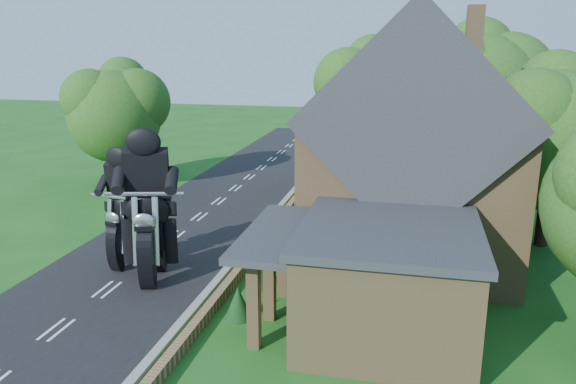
% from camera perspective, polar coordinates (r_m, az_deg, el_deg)
% --- Properties ---
extents(ground, '(120.00, 120.00, 0.00)m').
position_cam_1_polar(ground, '(21.62, -17.90, -9.45)').
color(ground, '#174F16').
rests_on(ground, ground).
extents(road, '(7.00, 80.00, 0.02)m').
position_cam_1_polar(road, '(21.61, -17.90, -9.42)').
color(road, black).
rests_on(road, ground).
extents(kerb, '(0.30, 80.00, 0.12)m').
position_cam_1_polar(kerb, '(20.07, -8.73, -10.62)').
color(kerb, gray).
rests_on(kerb, ground).
extents(garden_wall, '(0.30, 22.00, 0.40)m').
position_cam_1_polar(garden_wall, '(24.17, -2.98, -5.56)').
color(garden_wall, '#93734A').
rests_on(garden_wall, ground).
extents(house, '(9.54, 8.64, 10.24)m').
position_cam_1_polar(house, '(23.17, 12.51, 3.85)').
color(house, '#93734A').
rests_on(house, ground).
extents(annex, '(7.05, 5.94, 3.44)m').
position_cam_1_polar(annex, '(17.41, 9.68, -8.62)').
color(annex, '#93734A').
rests_on(annex, ground).
extents(tree_house_right, '(6.51, 6.00, 8.40)m').
position_cam_1_polar(tree_house_right, '(26.34, 26.26, 5.84)').
color(tree_house_right, black).
rests_on(tree_house_right, ground).
extents(tree_behind_house, '(7.81, 7.20, 10.08)m').
position_cam_1_polar(tree_behind_house, '(33.20, 19.38, 9.92)').
color(tree_behind_house, black).
rests_on(tree_behind_house, ground).
extents(tree_behind_left, '(6.94, 6.40, 9.16)m').
position_cam_1_polar(tree_behind_left, '(34.10, 8.91, 9.85)').
color(tree_behind_left, black).
rests_on(tree_behind_left, ground).
extents(tree_far_road, '(6.08, 5.60, 7.84)m').
position_cam_1_polar(tree_far_road, '(35.64, -16.66, 8.18)').
color(tree_far_road, black).
rests_on(tree_far_road, ground).
extents(shrub_a, '(0.90, 0.90, 1.10)m').
position_cam_1_polar(shrub_a, '(18.49, -5.08, -11.14)').
color(shrub_a, black).
rests_on(shrub_a, ground).
extents(shrub_b, '(0.90, 0.90, 1.10)m').
position_cam_1_polar(shrub_b, '(20.66, -2.95, -8.19)').
color(shrub_b, black).
rests_on(shrub_b, ground).
extents(shrub_c, '(0.90, 0.90, 1.10)m').
position_cam_1_polar(shrub_c, '(22.90, -1.25, -5.80)').
color(shrub_c, black).
rests_on(shrub_c, ground).
extents(shrub_d, '(0.90, 0.90, 1.10)m').
position_cam_1_polar(shrub_d, '(27.52, 1.27, -2.19)').
color(shrub_d, black).
rests_on(shrub_d, ground).
extents(shrub_e, '(0.90, 0.90, 1.10)m').
position_cam_1_polar(shrub_e, '(29.87, 2.23, -0.81)').
color(shrub_e, black).
rests_on(shrub_e, ground).
extents(shrub_f, '(0.90, 0.90, 1.10)m').
position_cam_1_polar(shrub_f, '(32.25, 3.06, 0.36)').
color(shrub_f, black).
rests_on(shrub_f, ground).
extents(motorcycle_lead, '(0.89, 1.92, 1.74)m').
position_cam_1_polar(motorcycle_lead, '(21.63, -13.62, -6.62)').
color(motorcycle_lead, black).
rests_on(motorcycle_lead, ground).
extents(motorcycle_follow, '(0.63, 1.60, 1.45)m').
position_cam_1_polar(motorcycle_follow, '(23.38, -16.03, -5.51)').
color(motorcycle_follow, black).
rests_on(motorcycle_follow, ground).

